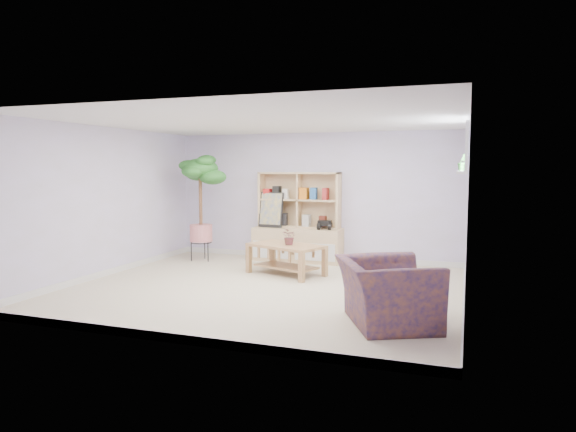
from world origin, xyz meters
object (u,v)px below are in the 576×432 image
(armchair, at_px, (387,288))
(storage_unit, at_px, (298,217))
(floor_tree, at_px, (201,208))
(coffee_table, at_px, (286,259))

(armchair, bearing_deg, storage_unit, 6.88)
(storage_unit, xyz_separation_m, floor_tree, (-1.72, -0.56, 0.17))
(coffee_table, distance_m, floor_tree, 2.18)
(coffee_table, xyz_separation_m, floor_tree, (-1.94, 0.68, 0.75))
(floor_tree, distance_m, armchair, 4.85)
(storage_unit, distance_m, armchair, 4.06)
(storage_unit, relative_size, coffee_table, 1.36)
(storage_unit, bearing_deg, armchair, -57.54)
(coffee_table, relative_size, floor_tree, 0.61)
(storage_unit, height_order, armchair, storage_unit)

